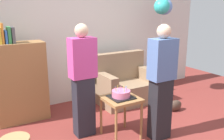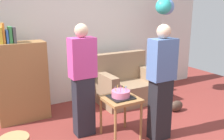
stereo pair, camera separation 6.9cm
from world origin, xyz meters
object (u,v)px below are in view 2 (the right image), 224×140
object	(u,v)px
side_table	(121,104)
birthday_cake	(121,94)
bookshelf	(21,81)
balloon_bunch	(165,5)
couch	(126,85)
person_blowing_candles	(83,80)
handbag	(176,106)
person_holding_cake	(161,83)

from	to	relation	value
side_table	birthday_cake	distance (m)	0.14
bookshelf	birthday_cake	xyz separation A→B (m)	(1.10, -1.30, -0.02)
balloon_bunch	side_table	bearing A→B (deg)	-147.14
couch	side_table	distance (m)	1.40
person_blowing_candles	handbag	bearing A→B (deg)	-22.72
person_blowing_candles	side_table	bearing A→B (deg)	-59.10
couch	bookshelf	world-z (taller)	bookshelf
side_table	bookshelf	bearing A→B (deg)	130.32
birthday_cake	handbag	bearing A→B (deg)	11.32
birthday_cake	person_holding_cake	xyz separation A→B (m)	(0.47, -0.30, 0.18)
bookshelf	balloon_bunch	size ratio (longest dim) A/B	0.78
side_table	person_blowing_candles	bearing A→B (deg)	141.34
bookshelf	birthday_cake	bearing A→B (deg)	-49.67
side_table	handbag	distance (m)	1.43
birthday_cake	handbag	world-z (taller)	birthday_cake
handbag	person_blowing_candles	bearing A→B (deg)	177.73
person_blowing_candles	handbag	distance (m)	1.91
couch	balloon_bunch	xyz separation A→B (m)	(0.82, -0.07, 1.52)
person_blowing_candles	handbag	size ratio (longest dim) A/B	5.82
bookshelf	person_holding_cake	size ratio (longest dim) A/B	0.99
side_table	couch	bearing A→B (deg)	54.15
birthday_cake	person_blowing_candles	size ratio (longest dim) A/B	0.20
bookshelf	person_holding_cake	bearing A→B (deg)	-45.42
couch	person_holding_cake	bearing A→B (deg)	-103.61
person_holding_cake	balloon_bunch	xyz separation A→B (m)	(1.17, 1.35, 1.03)
side_table	person_holding_cake	xyz separation A→B (m)	(0.47, -0.30, 0.32)
birthday_cake	person_holding_cake	distance (m)	0.58
side_table	balloon_bunch	world-z (taller)	balloon_bunch
person_holding_cake	balloon_bunch	size ratio (longest dim) A/B	0.79
couch	person_blowing_candles	distance (m)	1.54
couch	balloon_bunch	distance (m)	1.73
bookshelf	handbag	size ratio (longest dim) A/B	5.74
person_blowing_candles	balloon_bunch	bearing A→B (deg)	-1.25
couch	balloon_bunch	size ratio (longest dim) A/B	0.53
couch	person_blowing_candles	xyz separation A→B (m)	(-1.24, -0.78, 0.49)
birthday_cake	balloon_bunch	size ratio (longest dim) A/B	0.16
bookshelf	handbag	bearing A→B (deg)	-22.81
couch	bookshelf	xyz separation A→B (m)	(-1.91, 0.17, 0.33)
side_table	person_holding_cake	world-z (taller)	person_holding_cake
couch	bookshelf	size ratio (longest dim) A/B	0.68
side_table	balloon_bunch	bearing A→B (deg)	32.86
bookshelf	side_table	world-z (taller)	bookshelf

